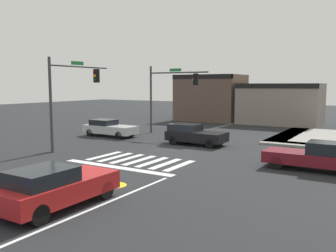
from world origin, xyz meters
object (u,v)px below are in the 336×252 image
at_px(car_red, 55,187).
at_px(car_black, 194,134).
at_px(traffic_signal_northwest, 170,88).
at_px(traffic_signal_southwest, 73,87).
at_px(car_silver, 109,128).
at_px(car_maroon, 318,156).

relative_size(car_red, car_black, 1.06).
distance_m(traffic_signal_northwest, car_black, 6.56).
distance_m(traffic_signal_northwest, car_red, 19.40).
bearing_deg(traffic_signal_northwest, traffic_signal_southwest, -101.84).
bearing_deg(car_silver, car_red, -55.34).
height_order(car_maroon, car_black, car_maroon).
xyz_separation_m(traffic_signal_northwest, car_black, (4.25, -3.81, -3.23)).
relative_size(car_silver, car_red, 1.03).
relative_size(traffic_signal_southwest, car_maroon, 1.25).
distance_m(traffic_signal_southwest, car_maroon, 15.43).
bearing_deg(car_maroon, car_silver, -13.14).
relative_size(traffic_signal_southwest, car_silver, 1.31).
distance_m(traffic_signal_northwest, car_maroon, 15.44).
relative_size(car_silver, car_black, 1.09).
bearing_deg(car_maroon, car_red, 57.19).
height_order(car_silver, car_maroon, car_maroon).
bearing_deg(car_black, traffic_signal_northwest, 138.14).
bearing_deg(car_silver, traffic_signal_northwest, 45.76).
relative_size(car_maroon, car_black, 1.14).
height_order(traffic_signal_northwest, traffic_signal_southwest, traffic_signal_southwest).
bearing_deg(car_black, car_silver, 179.34).
bearing_deg(traffic_signal_southwest, car_silver, 17.01).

